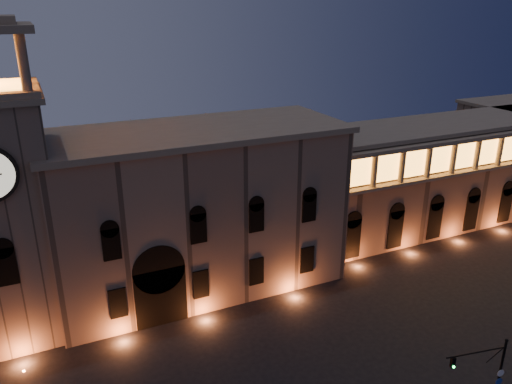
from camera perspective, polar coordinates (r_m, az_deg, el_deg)
government_building at (r=53.27m, az=-6.65°, el=-2.05°), size 30.80×12.80×17.60m
colonnade_wing at (r=72.51m, az=19.31°, el=1.89°), size 40.60×11.50×14.50m
traffic_light at (r=42.39m, az=25.11°, el=-18.71°), size 5.00×1.17×6.94m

